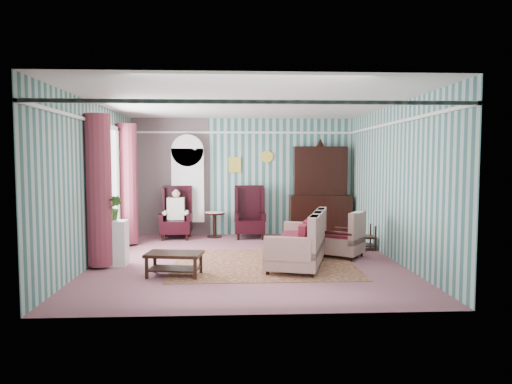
{
  "coord_description": "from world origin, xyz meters",
  "views": [
    {
      "loc": [
        -0.23,
        -8.39,
        1.87
      ],
      "look_at": [
        0.21,
        0.6,
        1.24
      ],
      "focal_mm": 32.0,
      "sensor_mm": 36.0,
      "label": 1
    }
  ],
  "objects_px": {
    "wingback_left": "(176,212)",
    "wingback_right": "(250,212)",
    "bookcase": "(188,191)",
    "sofa": "(297,240)",
    "nest_table": "(364,237)",
    "seated_woman": "(176,214)",
    "round_side_table": "(214,225)",
    "coffee_table": "(174,264)",
    "dresser_hutch": "(320,188)",
    "plant_stand": "(111,243)",
    "floral_armchair": "(343,234)"
  },
  "relations": [
    {
      "from": "round_side_table",
      "to": "coffee_table",
      "type": "distance_m",
      "value": 3.73
    },
    {
      "from": "dresser_hutch",
      "to": "coffee_table",
      "type": "height_order",
      "value": "dresser_hutch"
    },
    {
      "from": "wingback_left",
      "to": "round_side_table",
      "type": "bearing_deg",
      "value": 9.46
    },
    {
      "from": "wingback_left",
      "to": "round_side_table",
      "type": "relative_size",
      "value": 2.08
    },
    {
      "from": "bookcase",
      "to": "plant_stand",
      "type": "height_order",
      "value": "bookcase"
    },
    {
      "from": "seated_woman",
      "to": "plant_stand",
      "type": "distance_m",
      "value": 2.87
    },
    {
      "from": "plant_stand",
      "to": "floral_armchair",
      "type": "bearing_deg",
      "value": 6.68
    },
    {
      "from": "sofa",
      "to": "coffee_table",
      "type": "relative_size",
      "value": 2.19
    },
    {
      "from": "dresser_hutch",
      "to": "plant_stand",
      "type": "height_order",
      "value": "dresser_hutch"
    },
    {
      "from": "sofa",
      "to": "coffee_table",
      "type": "bearing_deg",
      "value": 124.88
    },
    {
      "from": "nest_table",
      "to": "seated_woman",
      "type": "bearing_deg",
      "value": 159.15
    },
    {
      "from": "bookcase",
      "to": "round_side_table",
      "type": "distance_m",
      "value": 1.07
    },
    {
      "from": "dresser_hutch",
      "to": "wingback_right",
      "type": "distance_m",
      "value": 1.86
    },
    {
      "from": "plant_stand",
      "to": "wingback_left",
      "type": "bearing_deg",
      "value": 73.78
    },
    {
      "from": "wingback_right",
      "to": "seated_woman",
      "type": "relative_size",
      "value": 1.06
    },
    {
      "from": "wingback_left",
      "to": "sofa",
      "type": "relative_size",
      "value": 0.65
    },
    {
      "from": "dresser_hutch",
      "to": "wingback_right",
      "type": "height_order",
      "value": "dresser_hutch"
    },
    {
      "from": "bookcase",
      "to": "plant_stand",
      "type": "relative_size",
      "value": 2.8
    },
    {
      "from": "round_side_table",
      "to": "dresser_hutch",
      "type": "bearing_deg",
      "value": 2.64
    },
    {
      "from": "wingback_right",
      "to": "nest_table",
      "type": "bearing_deg",
      "value": -33.75
    },
    {
      "from": "round_side_table",
      "to": "floral_armchair",
      "type": "height_order",
      "value": "floral_armchair"
    },
    {
      "from": "wingback_right",
      "to": "nest_table",
      "type": "relative_size",
      "value": 2.31
    },
    {
      "from": "round_side_table",
      "to": "sofa",
      "type": "xyz_separation_m",
      "value": [
        1.6,
        -3.0,
        0.15
      ]
    },
    {
      "from": "floral_armchair",
      "to": "coffee_table",
      "type": "relative_size",
      "value": 1.02
    },
    {
      "from": "seated_woman",
      "to": "round_side_table",
      "type": "xyz_separation_m",
      "value": [
        0.9,
        0.15,
        -0.29
      ]
    },
    {
      "from": "plant_stand",
      "to": "sofa",
      "type": "xyz_separation_m",
      "value": [
        3.3,
        -0.1,
        0.05
      ]
    },
    {
      "from": "nest_table",
      "to": "sofa",
      "type": "relative_size",
      "value": 0.28
    },
    {
      "from": "bookcase",
      "to": "sofa",
      "type": "relative_size",
      "value": 1.16
    },
    {
      "from": "round_side_table",
      "to": "wingback_left",
      "type": "bearing_deg",
      "value": -170.54
    },
    {
      "from": "dresser_hutch",
      "to": "round_side_table",
      "type": "xyz_separation_m",
      "value": [
        -2.6,
        -0.12,
        -0.88
      ]
    },
    {
      "from": "sofa",
      "to": "coffee_table",
      "type": "distance_m",
      "value": 2.22
    },
    {
      "from": "wingback_left",
      "to": "wingback_right",
      "type": "distance_m",
      "value": 1.75
    },
    {
      "from": "wingback_right",
      "to": "sofa",
      "type": "xyz_separation_m",
      "value": [
        0.75,
        -2.85,
        -0.17
      ]
    },
    {
      "from": "wingback_right",
      "to": "nest_table",
      "type": "xyz_separation_m",
      "value": [
        2.32,
        -1.55,
        -0.35
      ]
    },
    {
      "from": "dresser_hutch",
      "to": "plant_stand",
      "type": "distance_m",
      "value": 5.31
    },
    {
      "from": "bookcase",
      "to": "floral_armchair",
      "type": "distance_m",
      "value": 4.22
    },
    {
      "from": "wingback_right",
      "to": "nest_table",
      "type": "distance_m",
      "value": 2.81
    },
    {
      "from": "seated_woman",
      "to": "plant_stand",
      "type": "height_order",
      "value": "seated_woman"
    },
    {
      "from": "bookcase",
      "to": "nest_table",
      "type": "relative_size",
      "value": 4.15
    },
    {
      "from": "dresser_hutch",
      "to": "seated_woman",
      "type": "bearing_deg",
      "value": -175.59
    },
    {
      "from": "wingback_right",
      "to": "sofa",
      "type": "height_order",
      "value": "wingback_right"
    },
    {
      "from": "wingback_right",
      "to": "round_side_table",
      "type": "height_order",
      "value": "wingback_right"
    },
    {
      "from": "dresser_hutch",
      "to": "seated_woman",
      "type": "xyz_separation_m",
      "value": [
        -3.5,
        -0.27,
        -0.59
      ]
    },
    {
      "from": "plant_stand",
      "to": "bookcase",
      "type": "bearing_deg",
      "value": 71.51
    },
    {
      "from": "round_side_table",
      "to": "coffee_table",
      "type": "relative_size",
      "value": 0.68
    },
    {
      "from": "wingback_right",
      "to": "coffee_table",
      "type": "bearing_deg",
      "value": -110.71
    },
    {
      "from": "dresser_hutch",
      "to": "sofa",
      "type": "xyz_separation_m",
      "value": [
        -1.0,
        -3.12,
        -0.73
      ]
    },
    {
      "from": "wingback_left",
      "to": "wingback_right",
      "type": "relative_size",
      "value": 1.0
    },
    {
      "from": "nest_table",
      "to": "floral_armchair",
      "type": "height_order",
      "value": "floral_armchair"
    },
    {
      "from": "wingback_right",
      "to": "floral_armchair",
      "type": "height_order",
      "value": "wingback_right"
    }
  ]
}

